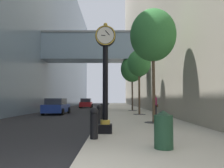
{
  "coord_description": "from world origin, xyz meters",
  "views": [
    {
      "loc": [
        0.85,
        -4.04,
        1.51
      ],
      "look_at": [
        0.8,
        23.97,
        3.39
      ],
      "focal_mm": 35.82,
      "sensor_mm": 36.0,
      "label": 1
    }
  ],
  "objects_px": {
    "trash_bin": "(164,129)",
    "car_red_near": "(86,103)",
    "street_clock": "(106,72)",
    "street_tree_mid_far": "(132,69)",
    "bollard_nearest": "(94,122)",
    "bollard_second": "(100,115)",
    "street_tree_near": "(153,36)",
    "pedestrian_walking": "(155,104)",
    "car_blue_mid": "(57,106)",
    "bollard_fourth": "(104,109)",
    "street_tree_mid_near": "(139,64)",
    "bollard_third": "(103,112)"
  },
  "relations": [
    {
      "from": "bollard_nearest",
      "to": "street_tree_mid_near",
      "type": "distance_m",
      "value": 13.2
    },
    {
      "from": "bollard_second",
      "to": "street_tree_mid_near",
      "type": "bearing_deg",
      "value": 71.19
    },
    {
      "from": "street_clock",
      "to": "bollard_nearest",
      "type": "relative_size",
      "value": 4.19
    },
    {
      "from": "bollard_nearest",
      "to": "trash_bin",
      "type": "height_order",
      "value": "bollard_nearest"
    },
    {
      "from": "bollard_fourth",
      "to": "trash_bin",
      "type": "height_order",
      "value": "bollard_fourth"
    },
    {
      "from": "street_tree_near",
      "to": "trash_bin",
      "type": "height_order",
      "value": "street_tree_near"
    },
    {
      "from": "street_tree_mid_far",
      "to": "car_blue_mid",
      "type": "height_order",
      "value": "street_tree_mid_far"
    },
    {
      "from": "trash_bin",
      "to": "car_red_near",
      "type": "distance_m",
      "value": 33.0
    },
    {
      "from": "street_tree_mid_far",
      "to": "car_red_near",
      "type": "height_order",
      "value": "street_tree_mid_far"
    },
    {
      "from": "bollard_second",
      "to": "street_tree_mid_far",
      "type": "distance_m",
      "value": 16.77
    },
    {
      "from": "street_tree_near",
      "to": "street_tree_mid_near",
      "type": "distance_m",
      "value": 6.93
    },
    {
      "from": "trash_bin",
      "to": "pedestrian_walking",
      "type": "distance_m",
      "value": 13.39
    },
    {
      "from": "street_tree_near",
      "to": "car_red_near",
      "type": "xyz_separation_m",
      "value": [
        -6.93,
        25.64,
        -4.5
      ]
    },
    {
      "from": "street_tree_mid_far",
      "to": "pedestrian_walking",
      "type": "xyz_separation_m",
      "value": [
        1.3,
        -7.45,
        -4.06
      ]
    },
    {
      "from": "bollard_second",
      "to": "bollard_third",
      "type": "xyz_separation_m",
      "value": [
        0.0,
        3.23,
        0.0
      ]
    },
    {
      "from": "bollard_fourth",
      "to": "car_blue_mid",
      "type": "height_order",
      "value": "car_blue_mid"
    },
    {
      "from": "bollard_third",
      "to": "pedestrian_walking",
      "type": "distance_m",
      "value": 6.8
    },
    {
      "from": "street_clock",
      "to": "car_red_near",
      "type": "xyz_separation_m",
      "value": [
        -4.22,
        29.63,
        -1.84
      ]
    },
    {
      "from": "bollard_fourth",
      "to": "street_tree_mid_far",
      "type": "relative_size",
      "value": 0.16
    },
    {
      "from": "street_clock",
      "to": "street_tree_mid_near",
      "type": "distance_m",
      "value": 11.42
    },
    {
      "from": "street_tree_near",
      "to": "pedestrian_walking",
      "type": "distance_m",
      "value": 7.74
    },
    {
      "from": "bollard_third",
      "to": "car_red_near",
      "type": "height_order",
      "value": "car_red_near"
    },
    {
      "from": "bollard_second",
      "to": "car_blue_mid",
      "type": "height_order",
      "value": "car_blue_mid"
    },
    {
      "from": "bollard_nearest",
      "to": "pedestrian_walking",
      "type": "height_order",
      "value": "pedestrian_walking"
    },
    {
      "from": "car_blue_mid",
      "to": "street_tree_mid_near",
      "type": "bearing_deg",
      "value": -16.18
    },
    {
      "from": "street_tree_mid_far",
      "to": "street_tree_near",
      "type": "bearing_deg",
      "value": -90.0
    },
    {
      "from": "bollard_second",
      "to": "car_red_near",
      "type": "height_order",
      "value": "car_red_near"
    },
    {
      "from": "car_red_near",
      "to": "street_tree_near",
      "type": "bearing_deg",
      "value": -74.88
    },
    {
      "from": "bollard_second",
      "to": "street_tree_mid_near",
      "type": "relative_size",
      "value": 0.19
    },
    {
      "from": "street_tree_near",
      "to": "pedestrian_walking",
      "type": "bearing_deg",
      "value": 78.43
    },
    {
      "from": "street_tree_mid_near",
      "to": "pedestrian_walking",
      "type": "bearing_deg",
      "value": -22.64
    },
    {
      "from": "pedestrian_walking",
      "to": "car_red_near",
      "type": "distance_m",
      "value": 20.96
    },
    {
      "from": "bollard_fourth",
      "to": "street_clock",
      "type": "bearing_deg",
      "value": -87.64
    },
    {
      "from": "street_tree_mid_near",
      "to": "trash_bin",
      "type": "bearing_deg",
      "value": -94.23
    },
    {
      "from": "street_tree_mid_far",
      "to": "trash_bin",
      "type": "height_order",
      "value": "street_tree_mid_far"
    },
    {
      "from": "trash_bin",
      "to": "car_red_near",
      "type": "xyz_separation_m",
      "value": [
        -5.91,
        32.47,
        0.11
      ]
    },
    {
      "from": "street_tree_mid_far",
      "to": "car_red_near",
      "type": "relative_size",
      "value": 1.59
    },
    {
      "from": "bollard_third",
      "to": "pedestrian_walking",
      "type": "bearing_deg",
      "value": 50.06
    },
    {
      "from": "street_tree_mid_near",
      "to": "street_tree_mid_far",
      "type": "distance_m",
      "value": 6.92
    },
    {
      "from": "street_tree_mid_far",
      "to": "car_red_near",
      "type": "bearing_deg",
      "value": 120.35
    },
    {
      "from": "street_tree_mid_far",
      "to": "trash_bin",
      "type": "bearing_deg",
      "value": -92.82
    },
    {
      "from": "street_tree_mid_far",
      "to": "car_blue_mid",
      "type": "relative_size",
      "value": 1.49
    },
    {
      "from": "car_blue_mid",
      "to": "bollard_third",
      "type": "bearing_deg",
      "value": -58.68
    },
    {
      "from": "street_tree_mid_near",
      "to": "pedestrian_walking",
      "type": "distance_m",
      "value": 3.89
    },
    {
      "from": "bollard_second",
      "to": "car_red_near",
      "type": "xyz_separation_m",
      "value": [
        -3.87,
        27.71,
        0.08
      ]
    },
    {
      "from": "street_clock",
      "to": "street_tree_mid_far",
      "type": "xyz_separation_m",
      "value": [
        2.71,
        17.8,
        2.5
      ]
    },
    {
      "from": "trash_bin",
      "to": "car_red_near",
      "type": "bearing_deg",
      "value": 100.32
    },
    {
      "from": "pedestrian_walking",
      "to": "street_tree_near",
      "type": "bearing_deg",
      "value": -101.57
    },
    {
      "from": "trash_bin",
      "to": "bollard_second",
      "type": "bearing_deg",
      "value": 113.27
    },
    {
      "from": "bollard_third",
      "to": "street_tree_near",
      "type": "relative_size",
      "value": 0.16
    }
  ]
}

